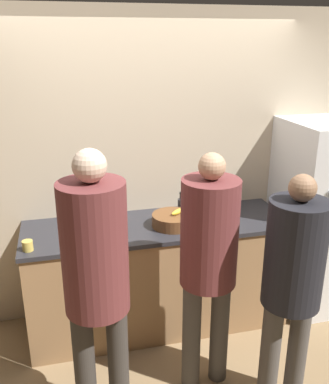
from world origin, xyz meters
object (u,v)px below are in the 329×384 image
at_px(bottle_dark, 181,206).
at_px(cup_yellow, 28,246).
at_px(person_center, 209,253).
at_px(refrigerator, 320,216).
at_px(fruit_bowl, 173,220).
at_px(person_left, 96,272).
at_px(person_right, 293,275).
at_px(utensil_crock, 230,199).

xyz_separation_m(bottle_dark, cup_yellow, (-1.23, -0.35, -0.04)).
bearing_deg(person_center, bottle_dark, 85.74).
distance_m(refrigerator, fruit_bowl, 1.39).
relative_size(person_left, person_center, 1.07).
bearing_deg(person_center, person_right, -34.34).
bearing_deg(person_left, bottle_dark, 52.83).
height_order(person_right, utensil_crock, person_right).
distance_m(person_left, cup_yellow, 0.84).
xyz_separation_m(fruit_bowl, bottle_dark, (0.12, 0.19, 0.03)).
xyz_separation_m(person_left, utensil_crock, (1.29, 1.15, -0.10)).
bearing_deg(refrigerator, fruit_bowl, -177.78).
relative_size(person_center, bottle_dark, 8.12).
bearing_deg(person_right, utensil_crock, 85.33).
relative_size(person_right, utensil_crock, 5.55).
height_order(person_center, fruit_bowl, person_center).
xyz_separation_m(person_left, cup_yellow, (-0.42, 0.72, -0.13)).
bearing_deg(person_center, cup_yellow, 155.95).
bearing_deg(person_left, person_center, 14.93).
xyz_separation_m(person_left, bottle_dark, (0.81, 1.07, -0.09)).
distance_m(person_center, cup_yellow, 1.27).
bearing_deg(bottle_dark, person_right, -72.17).
xyz_separation_m(person_left, fruit_bowl, (0.69, 0.88, -0.12)).
relative_size(person_left, utensil_crock, 6.23).
height_order(fruit_bowl, utensil_crock, utensil_crock).
height_order(person_left, utensil_crock, person_left).
relative_size(fruit_bowl, bottle_dark, 1.60).
distance_m(person_left, bottle_dark, 1.34).
distance_m(fruit_bowl, cup_yellow, 1.12).
distance_m(person_center, utensil_crock, 1.10).
height_order(person_center, cup_yellow, person_center).
bearing_deg(utensil_crock, bottle_dark, -170.06).
bearing_deg(cup_yellow, person_right, -27.09).
distance_m(person_center, bottle_dark, 0.87).
bearing_deg(person_center, fruit_bowl, 94.68).
bearing_deg(person_center, utensil_crock, 60.30).
distance_m(fruit_bowl, bottle_dark, 0.23).
height_order(person_right, fruit_bowl, person_right).
height_order(utensil_crock, bottle_dark, utensil_crock).
relative_size(refrigerator, person_right, 1.05).
height_order(person_center, bottle_dark, person_center).
relative_size(person_center, person_right, 1.05).
distance_m(utensil_crock, bottle_dark, 0.49).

